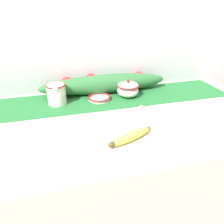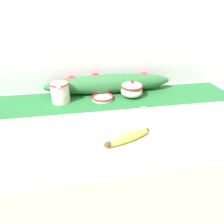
{
  "view_description": "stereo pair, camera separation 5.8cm",
  "coord_description": "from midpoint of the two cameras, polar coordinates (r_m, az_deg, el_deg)",
  "views": [
    {
      "loc": [
        -0.23,
        -0.78,
        1.39
      ],
      "look_at": [
        -0.04,
        -0.03,
        0.96
      ],
      "focal_mm": 32.0,
      "sensor_mm": 36.0,
      "label": 1
    },
    {
      "loc": [
        -0.17,
        -0.79,
        1.39
      ],
      "look_at": [
        -0.04,
        -0.03,
        0.96
      ],
      "focal_mm": 32.0,
      "sensor_mm": 36.0,
      "label": 2
    }
  ],
  "objects": [
    {
      "name": "back_wall",
      "position": [
        1.2,
        -4.66,
        19.65
      ],
      "size": [
        2.32,
        0.04,
        2.4
      ],
      "primitive_type": "cube",
      "color": "silver",
      "rests_on": "ground_plane"
    },
    {
      "name": "countertop",
      "position": [
        1.24,
        0.1,
        -20.14
      ],
      "size": [
        1.52,
        0.73,
        0.91
      ],
      "primitive_type": "cube",
      "color": "beige",
      "rests_on": "ground_plane"
    },
    {
      "name": "banana",
      "position": [
        0.78,
        3.14,
        -6.98
      ],
      "size": [
        0.2,
        0.11,
        0.04
      ],
      "rotation": [
        0.0,
        0.0,
        0.37
      ],
      "color": "#DBCC4C",
      "rests_on": "countertop"
    },
    {
      "name": "poinsettia_garland",
      "position": [
        1.18,
        -3.64,
        8.14
      ],
      "size": [
        0.75,
        0.12,
        0.12
      ],
      "color": "#2D6B38",
      "rests_on": "countertop"
    },
    {
      "name": "cream_pitcher",
      "position": [
        1.09,
        -17.08,
        5.1
      ],
      "size": [
        0.1,
        0.12,
        0.11
      ],
      "color": "white",
      "rests_on": "countertop"
    },
    {
      "name": "spoon",
      "position": [
        1.02,
        6.17,
        1.24
      ],
      "size": [
        0.15,
        0.08,
        0.01
      ],
      "rotation": [
        0.0,
        0.0,
        0.42
      ],
      "color": "#A89E89",
      "rests_on": "countertop"
    },
    {
      "name": "small_dish",
      "position": [
        1.11,
        -5.14,
        4.02
      ],
      "size": [
        0.12,
        0.12,
        0.02
      ],
      "color": "white",
      "rests_on": "countertop"
    },
    {
      "name": "sugar_bowl",
      "position": [
        1.13,
        3.11,
        6.57
      ],
      "size": [
        0.12,
        0.12,
        0.1
      ],
      "color": "white",
      "rests_on": "countertop"
    },
    {
      "name": "table_runner",
      "position": [
        1.12,
        -2.57,
        3.89
      ],
      "size": [
        1.4,
        0.28,
        0.0
      ],
      "primitive_type": "cube",
      "color": "#236B33",
      "rests_on": "countertop"
    }
  ]
}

